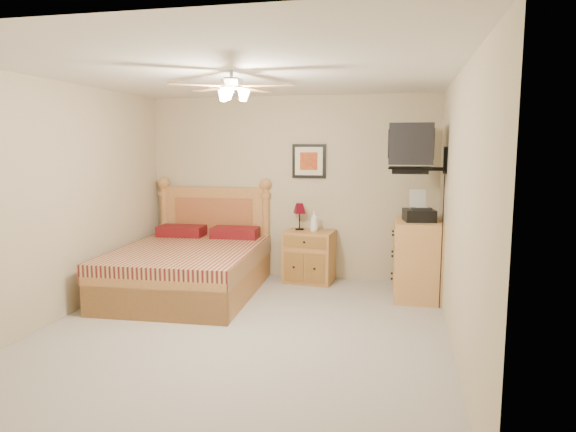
% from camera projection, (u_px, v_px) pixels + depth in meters
% --- Properties ---
extents(floor, '(4.50, 4.50, 0.00)m').
position_uv_depth(floor, '(242.00, 331.00, 5.10)').
color(floor, '#9D978E').
rests_on(floor, ground).
extents(ceiling, '(4.00, 4.50, 0.04)m').
position_uv_depth(ceiling, '(238.00, 73.00, 4.76)').
color(ceiling, white).
rests_on(ceiling, ground).
extents(wall_back, '(4.00, 0.04, 2.50)m').
position_uv_depth(wall_back, '(290.00, 188.00, 7.10)').
color(wall_back, tan).
rests_on(wall_back, ground).
extents(wall_front, '(4.00, 0.04, 2.50)m').
position_uv_depth(wall_front, '(111.00, 256.00, 2.75)').
color(wall_front, tan).
rests_on(wall_front, ground).
extents(wall_left, '(0.04, 4.50, 2.50)m').
position_uv_depth(wall_left, '(57.00, 202.00, 5.36)').
color(wall_left, tan).
rests_on(wall_left, ground).
extents(wall_right, '(0.04, 4.50, 2.50)m').
position_uv_depth(wall_right, '(458.00, 213.00, 4.50)').
color(wall_right, tan).
rests_on(wall_right, ground).
extents(bed, '(1.72, 2.21, 1.38)m').
position_uv_depth(bed, '(188.00, 239.00, 6.31)').
color(bed, '#AC6234').
rests_on(bed, ground).
extents(nightstand, '(0.68, 0.54, 0.69)m').
position_uv_depth(nightstand, '(309.00, 256.00, 6.92)').
color(nightstand, '#9E6530').
rests_on(nightstand, ground).
extents(table_lamp, '(0.25, 0.25, 0.36)m').
position_uv_depth(table_lamp, '(299.00, 217.00, 6.95)').
color(table_lamp, '#50010F').
rests_on(table_lamp, nightstand).
extents(lotion_bottle, '(0.13, 0.13, 0.27)m').
position_uv_depth(lotion_bottle, '(314.00, 222.00, 6.82)').
color(lotion_bottle, white).
rests_on(lotion_bottle, nightstand).
extents(framed_picture, '(0.46, 0.04, 0.46)m').
position_uv_depth(framed_picture, '(309.00, 161.00, 6.97)').
color(framed_picture, black).
rests_on(framed_picture, wall_back).
extents(dresser, '(0.57, 0.81, 0.95)m').
position_uv_depth(dresser, '(418.00, 259.00, 6.19)').
color(dresser, '#C08340').
rests_on(dresser, ground).
extents(fax_machine, '(0.41, 0.42, 0.37)m').
position_uv_depth(fax_machine, '(419.00, 206.00, 6.03)').
color(fax_machine, black).
rests_on(fax_machine, dresser).
extents(magazine_lower, '(0.26, 0.32, 0.03)m').
position_uv_depth(magazine_lower, '(414.00, 215.00, 6.45)').
color(magazine_lower, '#BAAE99').
rests_on(magazine_lower, dresser).
extents(magazine_upper, '(0.31, 0.35, 0.02)m').
position_uv_depth(magazine_upper, '(414.00, 213.00, 6.44)').
color(magazine_upper, gray).
rests_on(magazine_upper, magazine_lower).
extents(wall_tv, '(0.56, 0.46, 0.58)m').
position_uv_depth(wall_tv, '(424.00, 147.00, 5.77)').
color(wall_tv, black).
rests_on(wall_tv, wall_right).
extents(ceiling_fan, '(1.14, 1.14, 0.28)m').
position_uv_depth(ceiling_fan, '(232.00, 86.00, 4.58)').
color(ceiling_fan, silver).
rests_on(ceiling_fan, ceiling).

